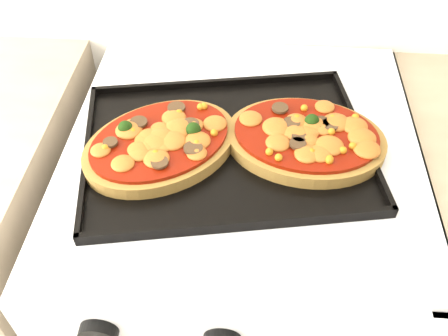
# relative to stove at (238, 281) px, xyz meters

# --- Properties ---
(stove) EXTENTS (0.60, 0.60, 0.91)m
(stove) POSITION_rel_stove_xyz_m (0.00, 0.00, 0.00)
(stove) COLOR white
(stove) RESTS_ON floor
(control_panel) EXTENTS (0.60, 0.02, 0.09)m
(control_panel) POSITION_rel_stove_xyz_m (0.00, -0.31, 0.40)
(control_panel) COLOR white
(control_panel) RESTS_ON stove
(knob_left) EXTENTS (0.05, 0.02, 0.05)m
(knob_left) POSITION_rel_stove_xyz_m (-0.17, -0.33, 0.40)
(knob_left) COLOR black
(knob_left) RESTS_ON control_panel
(baking_tray) EXTENTS (0.51, 0.41, 0.02)m
(baking_tray) POSITION_rel_stove_xyz_m (-0.03, -0.03, 0.47)
(baking_tray) COLOR black
(baking_tray) RESTS_ON stove
(pizza_left) EXTENTS (0.32, 0.30, 0.04)m
(pizza_left) POSITION_rel_stove_xyz_m (-0.13, -0.05, 0.48)
(pizza_left) COLOR olive
(pizza_left) RESTS_ON baking_tray
(pizza_right) EXTENTS (0.28, 0.22, 0.04)m
(pizza_right) POSITION_rel_stove_xyz_m (0.10, -0.02, 0.48)
(pizza_right) COLOR olive
(pizza_right) RESTS_ON baking_tray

